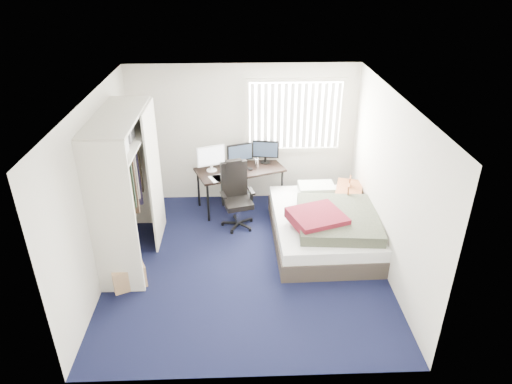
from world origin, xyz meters
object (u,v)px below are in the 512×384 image
at_px(desk, 240,167).
at_px(bed, 325,225).
at_px(office_chair, 236,201).
at_px(nightstand, 348,193).

relative_size(desk, bed, 0.77).
xyz_separation_m(office_chair, bed, (1.41, -0.59, -0.14)).
bearing_deg(bed, desk, 137.46).
distance_m(office_chair, nightstand, 1.89).
relative_size(nightstand, bed, 0.44).
distance_m(desk, office_chair, 0.73).
relative_size(desk, office_chair, 1.47).
bearing_deg(nightstand, bed, -127.50).
bearing_deg(desk, office_chair, -95.41).
distance_m(desk, nightstand, 1.94).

